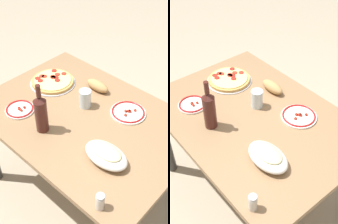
# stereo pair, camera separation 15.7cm
# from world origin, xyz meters

# --- Properties ---
(ground_plane) EXTENTS (8.00, 8.00, 0.00)m
(ground_plane) POSITION_xyz_m (0.00, 0.00, 0.00)
(ground_plane) COLOR tan
(ground_plane) RESTS_ON ground
(dining_table) EXTENTS (1.23, 0.88, 0.72)m
(dining_table) POSITION_xyz_m (0.00, 0.00, 0.60)
(dining_table) COLOR #93704C
(dining_table) RESTS_ON ground
(pepperoni_pizza) EXTENTS (0.30, 0.30, 0.03)m
(pepperoni_pizza) POSITION_xyz_m (0.38, -0.10, 0.74)
(pepperoni_pizza) COLOR #B7B7BC
(pepperoni_pizza) RESTS_ON dining_table
(baked_pasta_dish) EXTENTS (0.24, 0.15, 0.08)m
(baked_pasta_dish) POSITION_xyz_m (-0.30, 0.16, 0.77)
(baked_pasta_dish) COLOR white
(baked_pasta_dish) RESTS_ON dining_table
(wine_bottle) EXTENTS (0.07, 0.07, 0.30)m
(wine_bottle) POSITION_xyz_m (0.09, 0.24, 0.85)
(wine_bottle) COLOR #471E19
(wine_bottle) RESTS_ON dining_table
(water_glass) EXTENTS (0.07, 0.07, 0.11)m
(water_glass) POSITION_xyz_m (0.06, -0.07, 0.78)
(water_glass) COLOR silver
(water_glass) RESTS_ON dining_table
(side_plate_near) EXTENTS (0.21, 0.21, 0.02)m
(side_plate_near) POSITION_xyz_m (-0.17, -0.19, 0.73)
(side_plate_near) COLOR white
(side_plate_near) RESTS_ON dining_table
(side_plate_far) EXTENTS (0.17, 0.17, 0.02)m
(side_plate_far) POSITION_xyz_m (0.31, 0.23, 0.73)
(side_plate_far) COLOR white
(side_plate_far) RESTS_ON dining_table
(bread_loaf) EXTENTS (0.17, 0.07, 0.06)m
(bread_loaf) POSITION_xyz_m (0.11, -0.24, 0.76)
(bread_loaf) COLOR tan
(bread_loaf) RESTS_ON dining_table
(spice_shaker) EXTENTS (0.04, 0.04, 0.09)m
(spice_shaker) POSITION_xyz_m (-0.45, 0.38, 0.77)
(spice_shaker) COLOR silver
(spice_shaker) RESTS_ON dining_table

